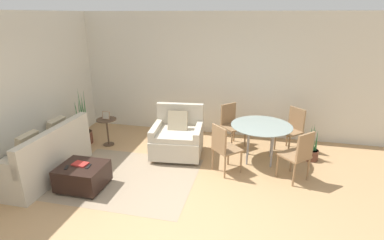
% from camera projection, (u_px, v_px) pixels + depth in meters
% --- Properties ---
extents(ground_plane, '(20.00, 20.00, 0.00)m').
position_uv_depth(ground_plane, '(180.00, 219.00, 4.16)').
color(ground_plane, tan).
extents(wall_back, '(12.00, 0.06, 2.75)m').
position_uv_depth(wall_back, '(217.00, 76.00, 6.74)').
color(wall_back, beige).
rests_on(wall_back, ground_plane).
extents(wall_left, '(0.06, 12.00, 2.75)m').
position_uv_depth(wall_left, '(39.00, 86.00, 5.76)').
color(wall_left, beige).
rests_on(wall_left, ground_plane).
extents(area_rug, '(2.28, 1.90, 0.01)m').
position_uv_depth(area_rug, '(129.00, 178.00, 5.20)').
color(area_rug, gray).
rests_on(area_rug, ground_plane).
extents(couch, '(0.87, 1.80, 0.92)m').
position_uv_depth(couch, '(43.00, 159.00, 5.19)').
color(couch, beige).
rests_on(couch, ground_plane).
extents(armchair, '(1.05, 1.02, 0.97)m').
position_uv_depth(armchair, '(178.00, 138.00, 5.96)').
color(armchair, beige).
rests_on(armchair, ground_plane).
extents(ottoman, '(0.71, 0.63, 0.40)m').
position_uv_depth(ottoman, '(83.00, 176.00, 4.84)').
color(ottoman, black).
rests_on(ottoman, ground_plane).
extents(book_stack, '(0.26, 0.19, 0.02)m').
position_uv_depth(book_stack, '(80.00, 164.00, 4.82)').
color(book_stack, '#B72D28').
rests_on(book_stack, ottoman).
extents(tv_remote_primary, '(0.09, 0.14, 0.01)m').
position_uv_depth(tv_remote_primary, '(66.00, 167.00, 4.72)').
color(tv_remote_primary, black).
rests_on(tv_remote_primary, ottoman).
extents(tv_remote_secondary, '(0.06, 0.15, 0.01)m').
position_uv_depth(tv_remote_secondary, '(88.00, 166.00, 4.75)').
color(tv_remote_secondary, black).
rests_on(tv_remote_secondary, ottoman).
extents(potted_plant, '(0.38, 0.38, 1.27)m').
position_uv_depth(potted_plant, '(83.00, 132.00, 6.53)').
color(potted_plant, brown).
rests_on(potted_plant, ground_plane).
extents(side_table, '(0.42, 0.42, 0.59)m').
position_uv_depth(side_table, '(107.00, 127.00, 6.38)').
color(side_table, '#4C3828').
rests_on(side_table, ground_plane).
extents(picture_frame, '(0.17, 0.07, 0.17)m').
position_uv_depth(picture_frame, '(106.00, 115.00, 6.29)').
color(picture_frame, '#8C6647').
rests_on(picture_frame, side_table).
extents(dining_table, '(1.14, 1.14, 0.73)m').
position_uv_depth(dining_table, '(261.00, 129.00, 5.61)').
color(dining_table, '#8C9E99').
rests_on(dining_table, ground_plane).
extents(dining_chair_near_left, '(0.59, 0.59, 0.90)m').
position_uv_depth(dining_chair_near_left, '(223.00, 146.00, 5.21)').
color(dining_chair_near_left, '#93704C').
rests_on(dining_chair_near_left, ground_plane).
extents(dining_chair_near_right, '(0.59, 0.59, 0.90)m').
position_uv_depth(dining_chair_near_right, '(299.00, 153.00, 4.94)').
color(dining_chair_near_right, '#93704C').
rests_on(dining_chair_near_right, ground_plane).
extents(dining_chair_far_left, '(0.59, 0.59, 0.90)m').
position_uv_depth(dining_chair_far_left, '(231.00, 122.00, 6.36)').
color(dining_chair_far_left, '#93704C').
rests_on(dining_chair_far_left, ground_plane).
extents(dining_chair_far_right, '(0.59, 0.59, 0.90)m').
position_uv_depth(dining_chair_far_right, '(293.00, 127.00, 6.09)').
color(dining_chair_far_right, '#93704C').
rests_on(dining_chair_far_right, ground_plane).
extents(potted_plant_small, '(0.27, 0.27, 0.76)m').
position_uv_depth(potted_plant_small, '(312.00, 151.00, 5.79)').
color(potted_plant_small, brown).
rests_on(potted_plant_small, ground_plane).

